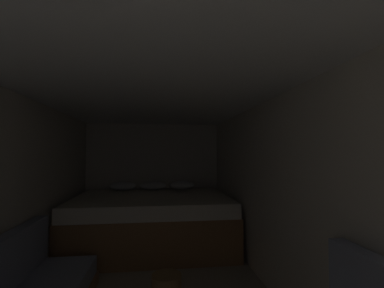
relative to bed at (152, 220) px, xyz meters
The scene contains 5 objects.
wall_back 1.13m from the bed, 90.00° to the left, with size 2.62×0.05×2.04m, color beige.
wall_right 2.28m from the bed, 54.11° to the right, with size 0.05×5.39×2.04m, color beige.
ceiling_slab 2.43m from the bed, 90.00° to the right, with size 2.62×5.39×0.05m, color white.
bed is the anchor object (origin of this frame).
wicker_basket 1.58m from the bed, 83.57° to the right, with size 0.30×0.30×0.23m.
Camera 1 is at (0.07, -0.39, 1.45)m, focal length 24.90 mm.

